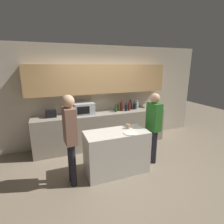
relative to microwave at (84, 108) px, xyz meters
The scene contains 19 objects.
ground_plane 1.85m from the microwave, 70.74° to the right, with size 14.00×14.00×0.00m, color #7F705B.
back_wall 0.71m from the microwave, 26.66° to the left, with size 6.40×0.40×2.70m.
back_counter 0.79m from the microwave, ahead, with size 3.60×0.62×0.94m.
kitchen_island 1.54m from the microwave, 74.87° to the right, with size 1.28×0.61×0.88m.
microwave is the anchor object (origin of this frame).
toaster 0.82m from the microwave, behind, with size 0.26×0.16×0.18m.
potted_plant 2.09m from the microwave, ahead, with size 0.14×0.14×0.40m.
bottle_0 0.87m from the microwave, ahead, with size 0.07×0.07×0.23m.
bottle_1 0.98m from the microwave, ahead, with size 0.08×0.08×0.24m.
bottle_2 1.08m from the microwave, ahead, with size 0.08×0.08×0.31m.
bottle_3 1.18m from the microwave, ahead, with size 0.08×0.08×0.23m.
bottle_4 1.28m from the microwave, ahead, with size 0.08×0.08×0.30m.
bottle_5 1.39m from the microwave, ahead, with size 0.08×0.08×0.28m.
bottle_6 1.49m from the microwave, ahead, with size 0.08×0.08×0.24m.
bottle_7 1.59m from the microwave, ahead, with size 0.08×0.08×0.26m.
plate_on_island 1.65m from the microwave, 68.93° to the right, with size 0.26×0.26×0.01m.
cup_0 1.43m from the microwave, 62.01° to the right, with size 0.08×0.08×0.09m.
person_left 1.53m from the microwave, 111.26° to the right, with size 0.22×0.35×1.69m.
person_center 1.82m from the microwave, 44.92° to the right, with size 0.22×0.35×1.60m.
Camera 1 is at (-1.38, -2.97, 2.16)m, focal length 28.00 mm.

